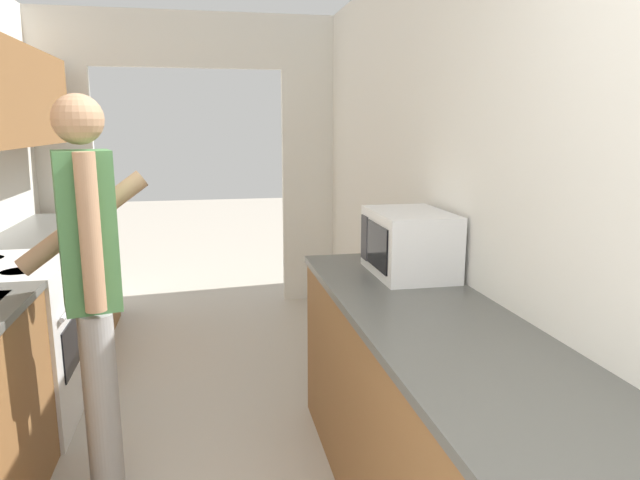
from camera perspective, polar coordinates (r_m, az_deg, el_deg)
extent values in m
cube|color=silver|center=(2.45, 16.88, 3.09)|extent=(0.06, 6.96, 2.50)
cube|color=silver|center=(5.22, -24.91, 4.23)|extent=(0.65, 0.06, 2.05)
cube|color=silver|center=(5.17, -0.16, 5.23)|extent=(0.65, 0.06, 2.05)
cube|color=silver|center=(5.09, -13.25, 18.94)|extent=(2.87, 0.06, 0.45)
cube|color=brown|center=(4.44, -24.66, -4.77)|extent=(0.60, 1.38, 0.85)
cube|color=#565651|center=(4.35, -25.13, 0.87)|extent=(0.62, 1.40, 0.03)
cube|color=brown|center=(2.30, 12.02, -19.11)|extent=(0.60, 2.31, 0.85)
cube|color=#565651|center=(2.11, 12.52, -8.69)|extent=(0.62, 2.34, 0.03)
cube|color=white|center=(3.46, -28.48, -9.29)|extent=(0.62, 0.74, 0.89)
cube|color=black|center=(3.38, -23.33, -9.31)|extent=(0.01, 0.51, 0.27)
cylinder|color=#B7B7BC|center=(3.30, -23.29, -5.70)|extent=(0.02, 0.59, 0.02)
cylinder|color=#232328|center=(3.15, -27.94, -2.81)|extent=(0.16, 0.16, 0.01)
cylinder|color=#232328|center=(3.46, -26.44, -1.50)|extent=(0.16, 0.16, 0.01)
cylinder|color=#9E9E9E|center=(2.60, -20.82, -15.85)|extent=(0.16, 0.16, 0.85)
cylinder|color=#9E9E9E|center=(2.75, -21.21, -14.30)|extent=(0.16, 0.16, 0.85)
cube|color=#4C844C|center=(2.45, -22.26, 0.82)|extent=(0.26, 0.26, 0.64)
cylinder|color=tan|center=(2.30, -22.00, 0.62)|extent=(0.10, 0.10, 0.61)
cylinder|color=tan|center=(2.59, -22.55, 1.69)|extent=(0.54, 0.22, 0.41)
sphere|color=tan|center=(2.41, -23.06, 11.06)|extent=(0.20, 0.20, 0.20)
cube|color=white|center=(2.73, 8.93, -0.29)|extent=(0.34, 0.49, 0.30)
cube|color=black|center=(2.63, 5.74, -0.66)|extent=(0.01, 0.29, 0.21)
cube|color=#38383D|center=(2.83, 4.46, 0.24)|extent=(0.01, 0.10, 0.22)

